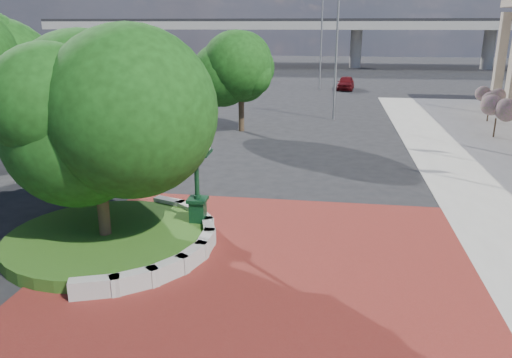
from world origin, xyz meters
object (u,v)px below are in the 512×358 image
at_px(post_clock, 196,165).
at_px(street_lamp_near, 340,47).
at_px(parked_car, 346,83).
at_px(street_lamp_far, 324,34).

height_order(post_clock, street_lamp_near, street_lamp_near).
relative_size(post_clock, parked_car, 1.02).
bearing_deg(street_lamp_near, parked_car, 86.97).
relative_size(street_lamp_near, street_lamp_far, 0.91).
xyz_separation_m(parked_car, street_lamp_near, (-0.95, -17.93, 4.42)).
height_order(post_clock, street_lamp_far, street_lamp_far).
bearing_deg(street_lamp_near, post_clock, -101.85).
height_order(parked_car, street_lamp_near, street_lamp_near).
bearing_deg(post_clock, street_lamp_near, 78.15).
distance_m(post_clock, parked_car, 39.84).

